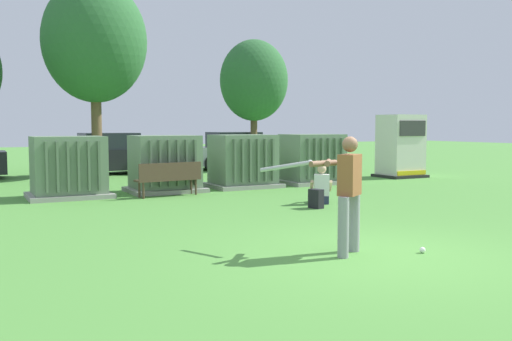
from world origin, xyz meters
The scene contains 15 objects.
ground_plane centered at (0.00, 0.00, 0.00)m, with size 96.00×96.00×0.00m, color #51933D.
transformer_west centered at (-2.88, 8.95, 0.79)m, with size 2.10×1.70×1.62m.
transformer_mid_west centered at (-0.21, 9.04, 0.79)m, with size 2.10×1.70×1.62m.
transformer_mid_east centered at (2.33, 9.11, 0.79)m, with size 2.10×1.70×1.62m.
transformer_east centered at (4.85, 9.07, 0.79)m, with size 2.10×1.70×1.62m.
generator_enclosure centered at (9.00, 9.49, 1.14)m, with size 1.60×1.40×2.30m.
park_bench centered at (-0.46, 7.92, 0.54)m, with size 1.83×0.59×0.92m.
batter centered at (-0.36, 0.20, 0.98)m, with size 1.13×1.46×1.74m.
sports_ball centered at (0.70, -0.29, 0.04)m, with size 0.09×0.09×0.09m, color white.
seated_spectator centered at (2.42, 4.93, 0.38)m, with size 0.67×0.79×0.96m.
backpack centered at (1.85, 4.29, 0.21)m, with size 0.32×0.36×0.44m.
tree_center_left centered at (-0.88, 14.98, 4.99)m, with size 3.81×3.81×7.28m.
tree_center_right centered at (5.81, 15.14, 3.82)m, with size 2.91×2.91×5.57m.
parked_car_left_of_center centered at (-0.36, 15.81, 0.75)m, with size 4.26×2.05×1.62m.
parked_car_right_of_center centered at (5.25, 16.22, 0.75)m, with size 4.21×1.94×1.62m.
Camera 1 is at (-5.32, -6.49, 1.89)m, focal length 39.55 mm.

